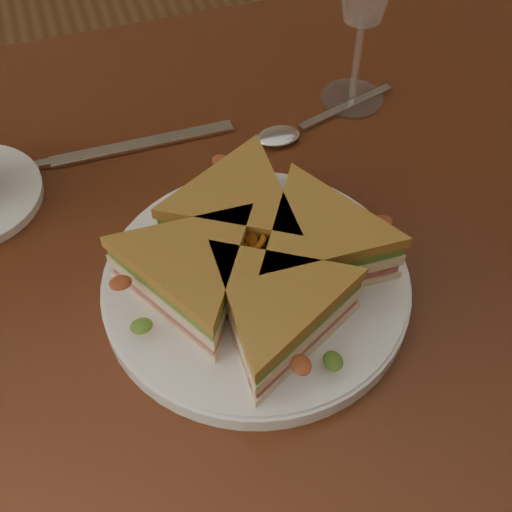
% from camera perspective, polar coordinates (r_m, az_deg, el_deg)
% --- Properties ---
extents(ground, '(6.00, 6.00, 0.00)m').
position_cam_1_polar(ground, '(1.35, 0.42, -19.77)').
color(ground, brown).
rests_on(ground, ground).
extents(table, '(1.20, 0.80, 0.75)m').
position_cam_1_polar(table, '(0.77, 0.69, -3.16)').
color(table, '#37180C').
rests_on(table, ground).
extents(plate, '(0.28, 0.28, 0.02)m').
position_cam_1_polar(plate, '(0.64, -0.00, -2.38)').
color(plate, white).
rests_on(plate, table).
extents(sandwich_wedges, '(0.27, 0.27, 0.06)m').
position_cam_1_polar(sandwich_wedges, '(0.61, -0.00, -0.30)').
color(sandwich_wedges, beige).
rests_on(sandwich_wedges, plate).
extents(crisps_mound, '(0.09, 0.09, 0.05)m').
position_cam_1_polar(crisps_mound, '(0.62, 0.00, -0.53)').
color(crisps_mound, '#AF5B16').
rests_on(crisps_mound, plate).
extents(spoon, '(0.18, 0.07, 0.01)m').
position_cam_1_polar(spoon, '(0.80, 3.17, 10.08)').
color(spoon, silver).
rests_on(spoon, table).
extents(knife, '(0.22, 0.02, 0.00)m').
position_cam_1_polar(knife, '(0.79, -10.05, 8.57)').
color(knife, silver).
rests_on(knife, table).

